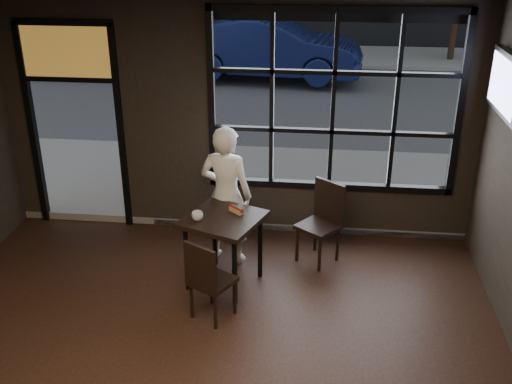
# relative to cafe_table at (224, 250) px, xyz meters

# --- Properties ---
(ceiling) EXTENTS (6.00, 7.00, 0.02)m
(ceiling) POSITION_rel_cafe_table_xyz_m (-0.04, -2.17, 2.79)
(ceiling) COLOR black
(ceiling) RESTS_ON ground
(window_frame) EXTENTS (3.06, 0.12, 2.28)m
(window_frame) POSITION_rel_cafe_table_xyz_m (1.16, 1.33, 1.38)
(window_frame) COLOR black
(window_frame) RESTS_ON ground
(stained_transom) EXTENTS (1.20, 0.06, 0.70)m
(stained_transom) POSITION_rel_cafe_table_xyz_m (-2.14, 1.33, 1.93)
(stained_transom) COLOR orange
(stained_transom) RESTS_ON ground
(street_asphalt) EXTENTS (60.00, 41.00, 0.04)m
(street_asphalt) POSITION_rel_cafe_table_xyz_m (-0.04, 21.83, -0.44)
(street_asphalt) COLOR #545456
(street_asphalt) RESTS_ON ground
(cafe_table) EXTENTS (1.01, 1.01, 0.85)m
(cafe_table) POSITION_rel_cafe_table_xyz_m (0.00, 0.00, 0.00)
(cafe_table) COLOR black
(cafe_table) RESTS_ON floor
(chair_near) EXTENTS (0.54, 0.54, 0.92)m
(chair_near) POSITION_rel_cafe_table_xyz_m (-0.02, -0.64, 0.03)
(chair_near) COLOR black
(chair_near) RESTS_ON floor
(chair_window) EXTENTS (0.61, 0.61, 1.00)m
(chair_window) POSITION_rel_cafe_table_xyz_m (1.05, 0.62, 0.07)
(chair_window) COLOR black
(chair_window) RESTS_ON floor
(man) EXTENTS (0.69, 0.51, 1.71)m
(man) POSITION_rel_cafe_table_xyz_m (-0.05, 0.54, 0.43)
(man) COLOR white
(man) RESTS_ON floor
(hotdog) EXTENTS (0.20, 0.19, 0.06)m
(hotdog) POSITION_rel_cafe_table_xyz_m (0.13, 0.13, 0.45)
(hotdog) COLOR tan
(hotdog) RESTS_ON cafe_table
(cup) EXTENTS (0.17, 0.17, 0.10)m
(cup) POSITION_rel_cafe_table_xyz_m (-0.27, -0.10, 0.47)
(cup) COLOR silver
(cup) RESTS_ON cafe_table
(tv) EXTENTS (0.12, 1.07, 0.63)m
(tv) POSITION_rel_cafe_table_xyz_m (2.89, 0.44, 1.87)
(tv) COLOR black
(tv) RESTS_ON wall_right
(navy_car) EXTENTS (4.81, 2.07, 1.54)m
(navy_car) POSITION_rel_cafe_table_xyz_m (-0.35, 9.60, 0.45)
(navy_car) COLOR #121C4F
(navy_car) RESTS_ON street_asphalt
(maroon_car) EXTENTS (4.42, 1.86, 1.49)m
(maroon_car) POSITION_rel_cafe_table_xyz_m (-5.14, 9.85, 0.42)
(maroon_car) COLOR #4E0B0D
(maroon_car) RESTS_ON street_asphalt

